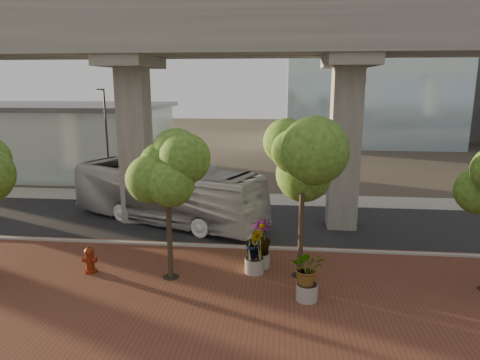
# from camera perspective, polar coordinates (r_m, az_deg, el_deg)

# --- Properties ---
(ground) EXTENTS (160.00, 160.00, 0.00)m
(ground) POSITION_cam_1_polar(r_m,az_deg,el_deg) (23.67, -0.85, -7.32)
(ground) COLOR #352E26
(ground) RESTS_ON ground
(brick_plaza) EXTENTS (70.00, 13.00, 0.06)m
(brick_plaza) POSITION_cam_1_polar(r_m,az_deg,el_deg) (16.45, -4.24, -16.72)
(brick_plaza) COLOR brown
(brick_plaza) RESTS_ON ground
(asphalt_road) EXTENTS (90.00, 8.00, 0.04)m
(asphalt_road) POSITION_cam_1_polar(r_m,az_deg,el_deg) (25.54, -0.32, -5.75)
(asphalt_road) COLOR black
(asphalt_road) RESTS_ON ground
(curb_strip) EXTENTS (70.00, 0.25, 0.16)m
(curb_strip) POSITION_cam_1_polar(r_m,az_deg,el_deg) (21.79, -1.47, -8.91)
(curb_strip) COLOR #9A9690
(curb_strip) RESTS_ON ground
(far_sidewalk) EXTENTS (90.00, 3.00, 0.06)m
(far_sidewalk) POSITION_cam_1_polar(r_m,az_deg,el_deg) (30.78, 0.78, -2.51)
(far_sidewalk) COLOR #9A9690
(far_sidewalk) RESTS_ON ground
(transit_viaduct) EXTENTS (72.00, 5.60, 12.40)m
(transit_viaduct) POSITION_cam_1_polar(r_m,az_deg,el_deg) (24.25, -0.35, 10.77)
(transit_viaduct) COLOR gray
(transit_viaduct) RESTS_ON ground
(station_pavilion) EXTENTS (23.00, 13.00, 6.30)m
(station_pavilion) POSITION_cam_1_polar(r_m,az_deg,el_deg) (44.57, -24.79, 5.23)
(station_pavilion) COLOR silver
(station_pavilion) RESTS_ON ground
(transit_bus) EXTENTS (12.58, 7.59, 3.47)m
(transit_bus) POSITION_cam_1_polar(r_m,az_deg,el_deg) (25.66, -9.80, -1.87)
(transit_bus) COLOR silver
(transit_bus) RESTS_ON ground
(fire_hydrant) EXTENTS (0.60, 0.54, 1.21)m
(fire_hydrant) POSITION_cam_1_polar(r_m,az_deg,el_deg) (19.98, -19.40, -9.98)
(fire_hydrant) COLOR maroon
(fire_hydrant) RESTS_ON ground
(planter_front) EXTENTS (1.84, 1.84, 2.02)m
(planter_front) POSITION_cam_1_polar(r_m,az_deg,el_deg) (16.58, 9.00, -11.73)
(planter_front) COLOR #A39C93
(planter_front) RESTS_ON ground
(planter_right) EXTENTS (2.02, 2.02, 2.16)m
(planter_right) POSITION_cam_1_polar(r_m,az_deg,el_deg) (19.17, 2.79, -7.88)
(planter_right) COLOR #A6A096
(planter_right) RESTS_ON ground
(planter_left) EXTENTS (1.86, 1.86, 2.05)m
(planter_left) POSITION_cam_1_polar(r_m,az_deg,el_deg) (18.61, 1.95, -8.72)
(planter_left) COLOR #ABA89B
(planter_left) RESTS_ON ground
(street_tree_near_west) EXTENTS (3.13, 3.13, 6.09)m
(street_tree_near_west) POSITION_cam_1_polar(r_m,az_deg,el_deg) (17.45, -9.71, 1.28)
(street_tree_near_west) COLOR #413325
(street_tree_near_west) RESTS_ON ground
(street_tree_near_east) EXTENTS (4.13, 4.13, 6.79)m
(street_tree_near_east) POSITION_cam_1_polar(r_m,az_deg,el_deg) (17.49, 8.41, 2.17)
(street_tree_near_east) COLOR #413325
(street_tree_near_east) RESTS_ON ground
(streetlamp_west) EXTENTS (0.38, 1.12, 7.76)m
(streetlamp_west) POSITION_cam_1_polar(r_m,az_deg,el_deg) (31.68, -17.42, 5.64)
(streetlamp_west) COLOR #29282C
(streetlamp_west) RESTS_ON ground
(streetlamp_east) EXTENTS (0.39, 1.15, 7.97)m
(streetlamp_east) POSITION_cam_1_polar(r_m,az_deg,el_deg) (29.48, 15.34, 5.52)
(streetlamp_east) COLOR #313237
(streetlamp_east) RESTS_ON ground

